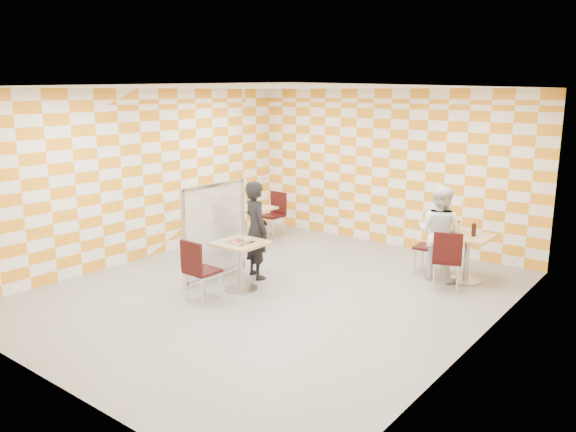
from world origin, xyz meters
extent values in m
plane|color=gray|center=(0.00, 0.00, 0.00)|extent=(7.00, 7.00, 0.00)
plane|color=white|center=(0.00, 0.00, 3.00)|extent=(7.00, 7.00, 0.00)
plane|color=white|center=(0.00, 3.50, 1.50)|extent=(6.00, 0.00, 6.00)
plane|color=white|center=(-3.00, 0.00, 1.50)|extent=(0.00, 7.00, 7.00)
plane|color=white|center=(3.00, 0.00, 1.50)|extent=(0.00, 7.00, 7.00)
cube|color=tan|center=(-0.47, -0.23, 0.73)|extent=(0.70, 0.70, 0.04)
cylinder|color=#A5A5AA|center=(-0.47, -0.23, 0.37)|extent=(0.08, 0.08, 0.70)
cylinder|color=#A5A5AA|center=(-0.47, -0.23, 0.01)|extent=(0.50, 0.50, 0.03)
cube|color=tan|center=(2.08, 2.25, 0.73)|extent=(0.70, 0.70, 0.04)
cylinder|color=#A5A5AA|center=(2.08, 2.25, 0.37)|extent=(0.08, 0.08, 0.70)
cylinder|color=#A5A5AA|center=(2.08, 2.25, 0.01)|extent=(0.50, 0.50, 0.03)
cube|color=tan|center=(-2.01, 1.82, 0.73)|extent=(0.70, 0.70, 0.04)
cylinder|color=#A5A5AA|center=(-2.01, 1.82, 0.37)|extent=(0.08, 0.08, 0.70)
cylinder|color=#A5A5AA|center=(-2.01, 1.82, 0.01)|extent=(0.50, 0.50, 0.03)
cube|color=black|center=(-0.58, -0.91, 0.45)|extent=(0.43, 0.43, 0.04)
cube|color=black|center=(-0.58, -1.11, 0.70)|extent=(0.42, 0.05, 0.45)
cylinder|color=silver|center=(-0.40, -0.75, 0.21)|extent=(0.03, 0.03, 0.43)
cylinder|color=silver|center=(-0.74, -0.74, 0.21)|extent=(0.03, 0.03, 0.43)
cylinder|color=silver|center=(-0.41, -1.09, 0.21)|extent=(0.03, 0.03, 0.43)
cylinder|color=silver|center=(-0.75, -1.08, 0.21)|extent=(0.03, 0.03, 0.43)
cube|color=black|center=(1.96, 1.73, 0.45)|extent=(0.55, 0.55, 0.04)
cube|color=black|center=(2.04, 1.54, 0.70)|extent=(0.41, 0.19, 0.45)
cylinder|color=silver|center=(2.06, 1.95, 0.21)|extent=(0.03, 0.03, 0.43)
cylinder|color=silver|center=(1.74, 1.82, 0.21)|extent=(0.03, 0.03, 0.43)
cylinder|color=silver|center=(2.18, 1.63, 0.21)|extent=(0.03, 0.03, 0.43)
cylinder|color=silver|center=(1.87, 1.50, 0.21)|extent=(0.03, 0.03, 0.43)
cube|color=black|center=(1.44, 2.24, 0.45)|extent=(0.44, 0.44, 0.04)
cube|color=black|center=(1.64, 2.25, 0.70)|extent=(0.06, 0.42, 0.45)
cylinder|color=silver|center=(1.27, 2.40, 0.21)|extent=(0.03, 0.03, 0.43)
cylinder|color=silver|center=(1.28, 2.06, 0.21)|extent=(0.03, 0.03, 0.43)
cylinder|color=silver|center=(1.61, 2.42, 0.21)|extent=(0.03, 0.03, 0.43)
cylinder|color=silver|center=(1.62, 2.08, 0.21)|extent=(0.03, 0.03, 0.43)
cube|color=black|center=(-1.98, 1.10, 0.45)|extent=(0.54, 0.54, 0.04)
cube|color=black|center=(-2.05, 0.92, 0.70)|extent=(0.41, 0.18, 0.45)
cylinder|color=silver|center=(-1.76, 1.21, 0.21)|extent=(0.03, 0.03, 0.43)
cylinder|color=silver|center=(-2.08, 1.32, 0.21)|extent=(0.03, 0.03, 0.43)
cylinder|color=silver|center=(-1.88, 0.89, 0.21)|extent=(0.03, 0.03, 0.43)
cylinder|color=silver|center=(-2.20, 1.00, 0.21)|extent=(0.03, 0.03, 0.43)
cube|color=black|center=(-2.10, 2.49, 0.45)|extent=(0.44, 0.44, 0.04)
cube|color=black|center=(-2.09, 2.69, 0.70)|extent=(0.42, 0.06, 0.45)
cylinder|color=silver|center=(-2.28, 2.33, 0.21)|extent=(0.03, 0.03, 0.43)
cylinder|color=silver|center=(-1.94, 2.31, 0.21)|extent=(0.03, 0.03, 0.43)
cylinder|color=silver|center=(-2.26, 2.67, 0.21)|extent=(0.03, 0.03, 0.43)
cylinder|color=silver|center=(-1.92, 2.65, 0.21)|extent=(0.03, 0.03, 0.43)
cube|color=white|center=(-1.16, -0.07, 0.80)|extent=(0.02, 1.30, 1.40)
cube|color=#B2B2B7|center=(-1.16, -0.07, 1.52)|extent=(0.05, 1.30, 0.05)
cube|color=#B2B2B7|center=(-1.16, -0.07, 0.08)|extent=(0.05, 1.30, 0.05)
cube|color=#B2B2B7|center=(-1.16, -0.72, 0.80)|extent=(0.05, 0.05, 1.50)
cylinder|color=#B2B2B7|center=(-1.16, -0.72, 0.03)|extent=(0.08, 0.08, 0.05)
cube|color=#B2B2B7|center=(-1.16, 0.58, 0.80)|extent=(0.05, 0.05, 1.50)
cylinder|color=#B2B2B7|center=(-1.16, 0.58, 0.03)|extent=(0.08, 0.08, 0.05)
imported|color=black|center=(-0.67, 0.37, 0.79)|extent=(0.68, 0.58, 1.57)
imported|color=white|center=(1.67, 2.09, 0.76)|extent=(0.76, 0.60, 1.52)
cube|color=silver|center=(-0.47, -0.25, 0.75)|extent=(0.38, 0.34, 0.01)
cone|color=tan|center=(-0.47, -0.25, 0.77)|extent=(0.40, 0.40, 0.02)
cone|color=#F2D88C|center=(-0.47, -0.23, 0.78)|extent=(0.33, 0.33, 0.01)
cylinder|color=maroon|center=(-0.53, -0.35, 0.79)|extent=(0.04, 0.04, 0.01)
cylinder|color=maroon|center=(-0.42, -0.34, 0.79)|extent=(0.04, 0.04, 0.01)
cylinder|color=maroon|center=(-0.47, -0.27, 0.79)|extent=(0.04, 0.04, 0.01)
cylinder|color=maroon|center=(-0.52, -0.22, 0.79)|extent=(0.04, 0.04, 0.01)
cylinder|color=maroon|center=(-0.41, -0.24, 0.79)|extent=(0.04, 0.04, 0.01)
torus|color=black|center=(-0.42, -0.28, 0.79)|extent=(0.03, 0.03, 0.01)
torus|color=black|center=(-0.49, -0.31, 0.79)|extent=(0.03, 0.03, 0.01)
torus|color=black|center=(-0.45, -0.21, 0.79)|extent=(0.03, 0.03, 0.01)
torus|color=black|center=(-0.54, -0.27, 0.79)|extent=(0.03, 0.03, 0.01)
cylinder|color=white|center=(1.90, 2.30, 0.83)|extent=(0.06, 0.06, 0.16)
cylinder|color=red|center=(1.90, 2.30, 0.93)|extent=(0.04, 0.04, 0.04)
cylinder|color=black|center=(2.16, 2.25, 0.85)|extent=(0.07, 0.07, 0.20)
cylinder|color=red|center=(2.16, 2.25, 0.96)|extent=(0.03, 0.03, 0.03)
camera|label=1|loc=(5.06, -6.18, 2.95)|focal=35.00mm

